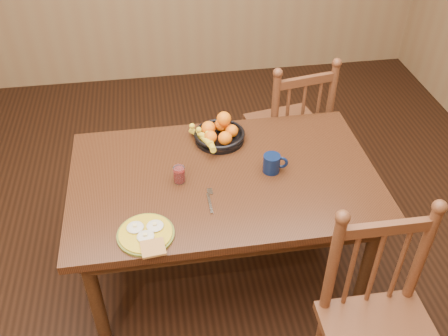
{
  "coord_description": "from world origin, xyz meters",
  "views": [
    {
      "loc": [
        -0.31,
        -1.97,
        2.42
      ],
      "look_at": [
        0.0,
        0.0,
        0.8
      ],
      "focal_mm": 40.0,
      "sensor_mm": 36.0,
      "label": 1
    }
  ],
  "objects": [
    {
      "name": "coffee_mug",
      "position": [
        0.26,
        -0.0,
        0.8
      ],
      "size": [
        0.13,
        0.09,
        0.1
      ],
      "color": "#091636",
      "rests_on": "dining_table"
    },
    {
      "name": "spoon",
      "position": [
        -0.43,
        -0.31,
        0.75
      ],
      "size": [
        0.07,
        0.15,
        0.01
      ],
      "rotation": [
        0.0,
        0.0,
        -0.58
      ],
      "color": "silver",
      "rests_on": "dining_table"
    },
    {
      "name": "fruit_bowl",
      "position": [
        0.02,
        0.31,
        0.8
      ],
      "size": [
        0.32,
        0.32,
        0.17
      ],
      "color": "black",
      "rests_on": "dining_table"
    },
    {
      "name": "chair_near",
      "position": [
        0.55,
        -0.86,
        0.52
      ],
      "size": [
        0.49,
        0.47,
        1.07
      ],
      "rotation": [
        0.0,
        0.0,
        -0.01
      ],
      "color": "#442614",
      "rests_on": "ground"
    },
    {
      "name": "chair_far",
      "position": [
        0.56,
        0.72,
        0.5
      ],
      "size": [
        0.54,
        0.52,
        1.03
      ],
      "rotation": [
        0.0,
        0.0,
        3.32
      ],
      "color": "#442614",
      "rests_on": "ground"
    },
    {
      "name": "room",
      "position": [
        0.0,
        0.0,
        1.35
      ],
      "size": [
        4.52,
        5.02,
        2.72
      ],
      "color": "black",
      "rests_on": "ground"
    },
    {
      "name": "breakfast_plate",
      "position": [
        -0.42,
        -0.37,
        0.76
      ],
      "size": [
        0.26,
        0.29,
        0.04
      ],
      "color": "#59601E",
      "rests_on": "dining_table"
    },
    {
      "name": "fork",
      "position": [
        -0.1,
        -0.17,
        0.75
      ],
      "size": [
        0.03,
        0.18,
        0.0
      ],
      "rotation": [
        0.0,
        0.0,
        0.02
      ],
      "color": "silver",
      "rests_on": "dining_table"
    },
    {
      "name": "dining_table",
      "position": [
        0.0,
        0.0,
        0.67
      ],
      "size": [
        1.6,
        1.0,
        0.75
      ],
      "color": "black",
      "rests_on": "ground"
    },
    {
      "name": "juice_glass",
      "position": [
        -0.23,
        -0.01,
        0.79
      ],
      "size": [
        0.06,
        0.06,
        0.09
      ],
      "color": "silver",
      "rests_on": "dining_table"
    }
  ]
}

